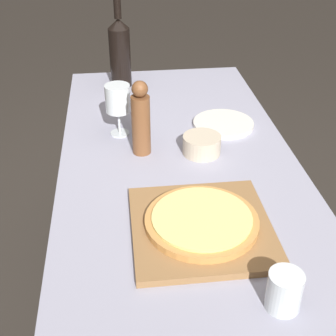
{
  "coord_description": "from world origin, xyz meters",
  "views": [
    {
      "loc": [
        -0.17,
        -1.18,
        1.49
      ],
      "look_at": [
        -0.05,
        -0.12,
        0.81
      ],
      "focal_mm": 50.0,
      "sensor_mm": 36.0,
      "label": 1
    }
  ],
  "objects_px": {
    "wine_glass": "(118,100)",
    "small_bowl": "(202,145)",
    "pizza": "(202,220)",
    "wine_bottle": "(120,52)",
    "pepper_mill": "(141,120)"
  },
  "relations": [
    {
      "from": "pepper_mill",
      "to": "small_bowl",
      "type": "relative_size",
      "value": 2.0
    },
    {
      "from": "wine_bottle",
      "to": "wine_glass",
      "type": "bearing_deg",
      "value": -92.74
    },
    {
      "from": "pizza",
      "to": "wine_bottle",
      "type": "relative_size",
      "value": 0.79
    },
    {
      "from": "pizza",
      "to": "wine_bottle",
      "type": "xyz_separation_m",
      "value": [
        -0.16,
        0.93,
        0.11
      ]
    },
    {
      "from": "wine_bottle",
      "to": "pepper_mill",
      "type": "relative_size",
      "value": 1.49
    },
    {
      "from": "pepper_mill",
      "to": "small_bowl",
      "type": "bearing_deg",
      "value": -8.41
    },
    {
      "from": "wine_bottle",
      "to": "small_bowl",
      "type": "height_order",
      "value": "wine_bottle"
    },
    {
      "from": "pizza",
      "to": "pepper_mill",
      "type": "xyz_separation_m",
      "value": [
        -0.12,
        0.39,
        0.08
      ]
    },
    {
      "from": "pizza",
      "to": "wine_glass",
      "type": "distance_m",
      "value": 0.55
    },
    {
      "from": "wine_glass",
      "to": "pepper_mill",
      "type": "bearing_deg",
      "value": -63.02
    },
    {
      "from": "wine_glass",
      "to": "small_bowl",
      "type": "height_order",
      "value": "wine_glass"
    },
    {
      "from": "pizza",
      "to": "wine_glass",
      "type": "bearing_deg",
      "value": 109.47
    },
    {
      "from": "wine_glass",
      "to": "small_bowl",
      "type": "relative_size",
      "value": 1.47
    },
    {
      "from": "wine_bottle",
      "to": "small_bowl",
      "type": "bearing_deg",
      "value": -68.25
    },
    {
      "from": "pizza",
      "to": "pepper_mill",
      "type": "relative_size",
      "value": 1.18
    }
  ]
}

